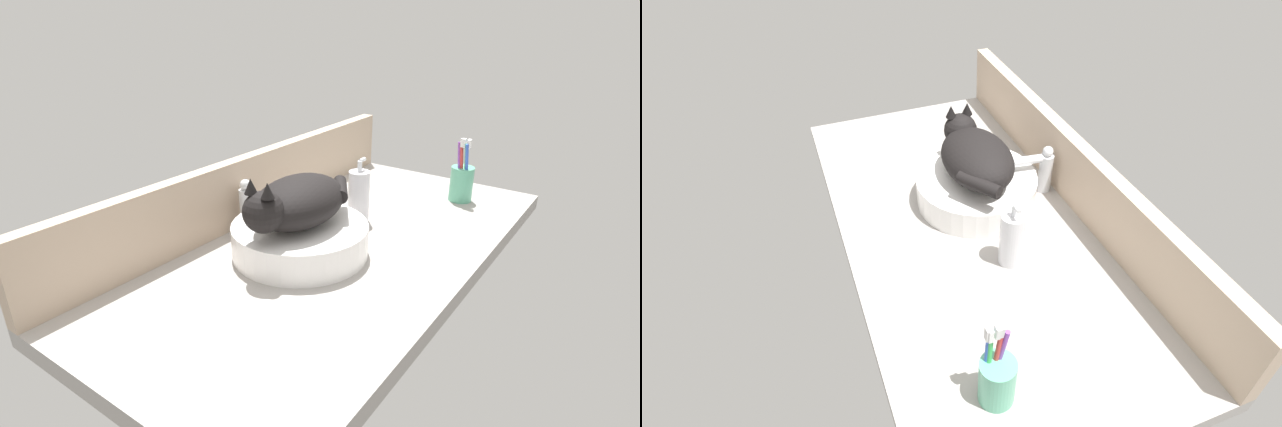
{
  "view_description": "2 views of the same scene",
  "coord_description": "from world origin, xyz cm",
  "views": [
    {
      "loc": [
        -89.83,
        -57.16,
        53.47
      ],
      "look_at": [
        -1.43,
        4.98,
        7.52
      ],
      "focal_mm": 28.0,
      "sensor_mm": 36.0,
      "label": 1
    },
    {
      "loc": [
        86.11,
        -34.69,
        82.65
      ],
      "look_at": [
        5.03,
        -3.86,
        8.75
      ],
      "focal_mm": 28.0,
      "sensor_mm": 36.0,
      "label": 2
    }
  ],
  "objects": [
    {
      "name": "sink_basin",
      "position": [
        -8.72,
        5.4,
        3.69
      ],
      "size": [
        31.09,
        31.09,
        7.39
      ],
      "primitive_type": "cylinder",
      "color": "white",
      "rests_on": "ground_plane"
    },
    {
      "name": "toothbrush_cup",
      "position": [
        44.6,
        -12.56,
        5.7
      ],
      "size": [
        6.57,
        6.57,
        18.67
      ],
      "color": "#5BB28E",
      "rests_on": "ground_plane"
    },
    {
      "name": "faucet",
      "position": [
        -6.37,
        22.82,
        7.3
      ],
      "size": [
        4.22,
        11.86,
        13.6
      ],
      "color": "silver",
      "rests_on": "ground_plane"
    },
    {
      "name": "soap_dispenser",
      "position": [
        14.97,
        4.17,
        6.94
      ],
      "size": [
        5.54,
        5.54,
        16.93
      ],
      "color": "silver",
      "rests_on": "ground_plane"
    },
    {
      "name": "backsplash_panel",
      "position": [
        0.0,
        28.75,
        8.64
      ],
      "size": [
        123.44,
        3.6,
        17.27
      ],
      "primitive_type": "cube",
      "color": "tan",
      "rests_on": "ground_plane"
    },
    {
      "name": "cat",
      "position": [
        -10.08,
        5.33,
        13.14
      ],
      "size": [
        32.33,
        17.12,
        14.0
      ],
      "color": "black",
      "rests_on": "sink_basin"
    },
    {
      "name": "ground_plane",
      "position": [
        0.0,
        0.0,
        -2.0
      ],
      "size": [
        123.44,
        61.1,
        4.0
      ],
      "primitive_type": "cube",
      "color": "#9E9993"
    }
  ]
}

